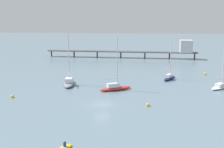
# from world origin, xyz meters

# --- Properties ---
(ground_plane) EXTENTS (400.00, 400.00, 0.00)m
(ground_plane) POSITION_xyz_m (0.00, 0.00, 0.00)
(ground_plane) COLOR slate
(pier) EXTENTS (56.89, 5.71, 7.01)m
(pier) POSITION_xyz_m (14.28, 56.96, 3.74)
(pier) COLOR #4C4C51
(pier) RESTS_ON ground_plane
(sailboat_red) EXTENTS (7.42, 5.12, 11.70)m
(sailboat_red) POSITION_xyz_m (1.58, 10.19, 0.76)
(sailboat_red) COLOR red
(sailboat_red) RESTS_ON ground_plane
(sailboat_gray) EXTENTS (3.46, 8.33, 12.29)m
(sailboat_gray) POSITION_xyz_m (-9.50, 13.81, 0.76)
(sailboat_gray) COLOR gray
(sailboat_gray) RESTS_ON ground_plane
(sailboat_navy) EXTENTS (4.22, 6.10, 9.69)m
(sailboat_navy) POSITION_xyz_m (14.50, 21.73, 0.71)
(sailboat_navy) COLOR navy
(sailboat_navy) RESTS_ON ground_plane
(sailboat_white) EXTENTS (6.47, 6.67, 10.02)m
(sailboat_white) POSITION_xyz_m (25.12, 14.13, 0.59)
(sailboat_white) COLOR white
(sailboat_white) RESTS_ON ground_plane
(dinghy_yellow) EXTENTS (1.98, 2.45, 1.14)m
(dinghy_yellow) POSITION_xyz_m (-2.41, -17.92, 0.22)
(dinghy_yellow) COLOR yellow
(dinghy_yellow) RESTS_ON ground_plane
(mooring_buoy_far) EXTENTS (0.59, 0.59, 0.59)m
(mooring_buoy_far) POSITION_xyz_m (8.38, -0.27, 0.29)
(mooring_buoy_far) COLOR yellow
(mooring_buoy_far) RESTS_ON ground_plane
(mooring_buoy_inner) EXTENTS (0.62, 0.62, 0.62)m
(mooring_buoy_inner) POSITION_xyz_m (-18.29, 2.56, 0.31)
(mooring_buoy_inner) COLOR yellow
(mooring_buoy_inner) RESTS_ON ground_plane
(mooring_buoy_near) EXTENTS (0.65, 0.65, 0.65)m
(mooring_buoy_near) POSITION_xyz_m (24.91, 28.32, 0.33)
(mooring_buoy_near) COLOR yellow
(mooring_buoy_near) RESTS_ON ground_plane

